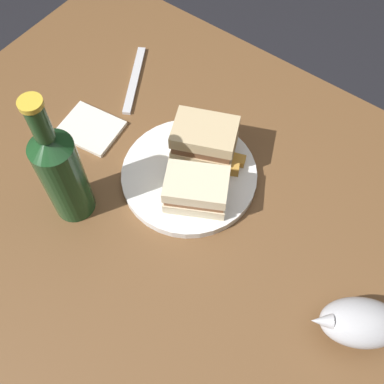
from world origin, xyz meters
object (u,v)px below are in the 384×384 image
object	(u,v)px
sandwich_half_right	(205,140)
gravy_boat	(358,325)
sandwich_half_left	(196,190)
cider_bottle	(61,172)
fork	(135,80)
napkin	(90,128)
plate	(189,175)

from	to	relation	value
sandwich_half_right	gravy_boat	distance (m)	0.39
sandwich_half_left	cider_bottle	world-z (taller)	cider_bottle
sandwich_half_right	fork	xyz separation A→B (m)	(-0.22, 0.07, -0.05)
gravy_boat	fork	distance (m)	0.62
gravy_boat	cider_bottle	distance (m)	0.50
fork	napkin	bearing A→B (deg)	-24.54
gravy_boat	napkin	size ratio (longest dim) A/B	1.27
sandwich_half_left	napkin	bearing A→B (deg)	177.80
plate	sandwich_half_right	xyz separation A→B (m)	(-0.01, 0.05, 0.04)
sandwich_half_right	napkin	size ratio (longest dim) A/B	1.20
gravy_boat	fork	xyz separation A→B (m)	(-0.59, 0.20, -0.04)
gravy_boat	fork	world-z (taller)	gravy_boat
plate	sandwich_half_left	size ratio (longest dim) A/B	1.93
plate	sandwich_half_right	bearing A→B (deg)	96.34
fork	cider_bottle	bearing A→B (deg)	-9.45
gravy_boat	cider_bottle	xyz separation A→B (m)	(-0.48, -0.09, 0.07)
gravy_boat	napkin	distance (m)	0.58
plate	sandwich_half_left	world-z (taller)	sandwich_half_left
sandwich_half_right	cider_bottle	xyz separation A→B (m)	(-0.12, -0.22, 0.06)
sandwich_half_left	fork	size ratio (longest dim) A/B	0.70
gravy_boat	cider_bottle	size ratio (longest dim) A/B	0.52
sandwich_half_right	napkin	distance (m)	0.23
sandwich_half_left	sandwich_half_right	distance (m)	0.10
gravy_boat	cider_bottle	bearing A→B (deg)	-169.89
cider_bottle	sandwich_half_left	bearing A→B (deg)	37.33
sandwich_half_right	napkin	bearing A→B (deg)	-159.30
sandwich_half_left	gravy_boat	size ratio (longest dim) A/B	0.89
sandwich_half_left	cider_bottle	bearing A→B (deg)	-142.67
fork	sandwich_half_left	bearing A→B (deg)	30.17
plate	gravy_boat	world-z (taller)	gravy_boat
napkin	gravy_boat	bearing A→B (deg)	-5.02
napkin	sandwich_half_left	bearing A→B (deg)	-2.20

